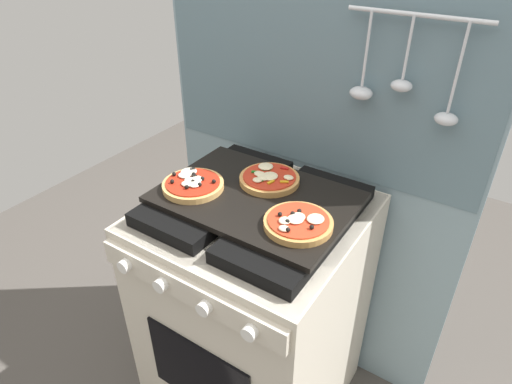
# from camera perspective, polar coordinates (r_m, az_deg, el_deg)

# --- Properties ---
(kitchen_backsplash) EXTENTS (1.10, 0.09, 1.55)m
(kitchen_backsplash) POSITION_cam_1_polar(r_m,az_deg,el_deg) (1.56, 6.82, 1.21)
(kitchen_backsplash) COLOR #7A939E
(kitchen_backsplash) RESTS_ON ground_plane
(stove) EXTENTS (0.60, 0.64, 0.90)m
(stove) POSITION_cam_1_polar(r_m,az_deg,el_deg) (1.55, -0.03, -15.07)
(stove) COLOR beige
(stove) RESTS_ON ground_plane
(baking_tray) EXTENTS (0.54, 0.38, 0.02)m
(baking_tray) POSITION_cam_1_polar(r_m,az_deg,el_deg) (1.25, 0.00, -0.70)
(baking_tray) COLOR black
(baking_tray) RESTS_ON stove
(pizza_left) EXTENTS (0.18, 0.18, 0.03)m
(pizza_left) POSITION_cam_1_polar(r_m,az_deg,el_deg) (1.28, -8.19, 1.03)
(pizza_left) COLOR tan
(pizza_left) RESTS_ON baking_tray
(pizza_right) EXTENTS (0.18, 0.18, 0.03)m
(pizza_right) POSITION_cam_1_polar(r_m,az_deg,el_deg) (1.12, 5.51, -3.96)
(pizza_right) COLOR #C18947
(pizza_right) RESTS_ON baking_tray
(pizza_center) EXTENTS (0.18, 0.18, 0.03)m
(pizza_center) POSITION_cam_1_polar(r_m,az_deg,el_deg) (1.30, 1.72, 1.78)
(pizza_center) COLOR #C18947
(pizza_center) RESTS_ON baking_tray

